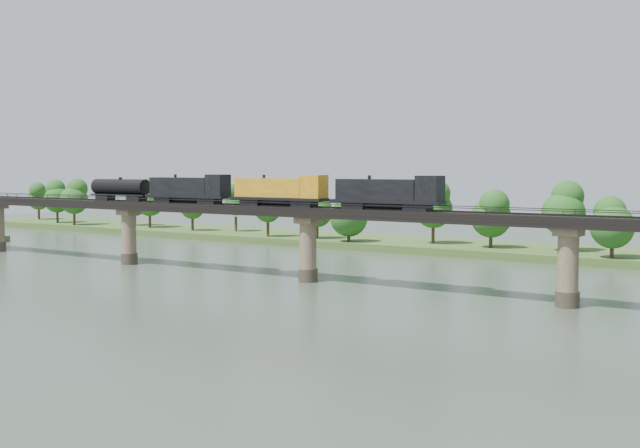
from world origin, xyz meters
The scene contains 6 objects.
ground centered at (0.00, 0.00, 0.00)m, with size 400.00×400.00×0.00m, color #334134.
far_bank centered at (0.00, 85.00, 0.80)m, with size 300.00×24.00×1.60m, color #355221.
bridge centered at (0.00, 30.00, 5.46)m, with size 236.00×30.00×11.50m.
bridge_superstructure centered at (0.00, 30.00, 11.79)m, with size 220.00×4.90×0.75m.
far_treeline centered at (-8.21, 80.52, 8.83)m, with size 289.06×17.54×13.60m.
freight_train centered at (-12.15, 30.00, 13.85)m, with size 71.56×2.79×4.93m.
Camera 1 is at (71.00, -69.75, 17.38)m, focal length 45.00 mm.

